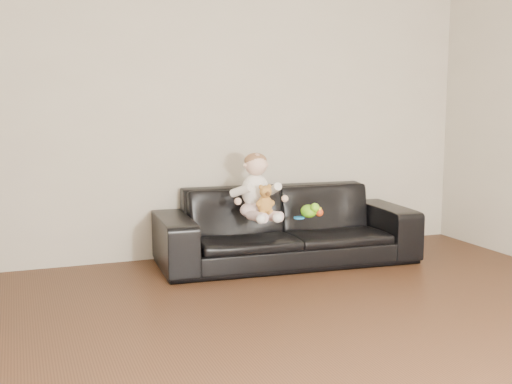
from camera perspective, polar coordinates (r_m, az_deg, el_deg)
name	(u,v)px	position (r m, az deg, el deg)	size (l,w,h in m)	color
floor	(365,375)	(3.42, 9.67, -15.72)	(5.50, 5.50, 0.00)	#462A18
wall_back	(209,109)	(5.67, -4.23, 7.34)	(5.00, 5.00, 0.00)	beige
sofa	(286,226)	(5.48, 2.69, -3.01)	(2.18, 0.85, 0.64)	black
baby	(257,190)	(5.20, 0.06, 0.17)	(0.41, 0.49, 0.54)	beige
teddy_bear	(265,200)	(5.06, 0.82, -0.70)	(0.15, 0.15, 0.23)	#B47A33
toy_green	(309,211)	(5.30, 4.70, -1.71)	(0.13, 0.16, 0.11)	#79DD1A
toy_rattle	(319,212)	(5.36, 5.64, -1.82)	(0.07, 0.07, 0.07)	#EC4B1B
toy_blue_disc	(299,218)	(5.27, 3.84, -2.30)	(0.09, 0.09, 0.01)	#1B80D8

